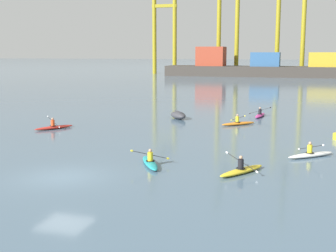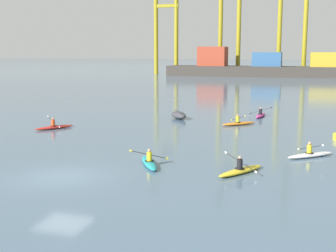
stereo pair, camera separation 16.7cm
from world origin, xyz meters
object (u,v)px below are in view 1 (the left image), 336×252
at_px(kayak_magenta, 260,115).
at_px(kayak_teal, 150,162).
at_px(container_barge, 263,67).
at_px(kayak_yellow, 242,170).
at_px(capsized_dinghy, 178,115).
at_px(kayak_white, 311,154).
at_px(kayak_orange, 238,123).
at_px(gantry_crane_west, 164,18).
at_px(gantry_crane_east_mid, 291,6).
at_px(gantry_crane_west_mid, 228,8).
at_px(kayak_red, 54,127).

relative_size(kayak_magenta, kayak_teal, 1.05).
relative_size(container_barge, kayak_yellow, 16.18).
relative_size(capsized_dinghy, kayak_magenta, 0.79).
xyz_separation_m(container_barge, kayak_white, (10.18, -92.95, -2.23)).
xyz_separation_m(capsized_dinghy, kayak_orange, (5.95, -2.11, -0.18)).
xyz_separation_m(container_barge, kayak_magenta, (5.75, -76.16, -2.23)).
bearing_deg(kayak_yellow, kayak_teal, 176.91).
distance_m(gantry_crane_west, gantry_crane_east_mid, 35.57).
xyz_separation_m(gantry_crane_west, kayak_white, (39.38, -100.30, -15.93)).
bearing_deg(capsized_dinghy, container_barge, 88.86).
relative_size(gantry_crane_west, kayak_orange, 11.25).
bearing_deg(container_barge, kayak_white, -83.75).
distance_m(gantry_crane_west_mid, kayak_magenta, 86.07).
distance_m(kayak_red, kayak_yellow, 19.14).
height_order(gantry_crane_west, gantry_crane_east_mid, gantry_crane_east_mid).
bearing_deg(kayak_magenta, container_barge, 94.32).
bearing_deg(capsized_dinghy, gantry_crane_west_mid, 95.91).
bearing_deg(kayak_magenta, kayak_yellow, -87.62).
bearing_deg(kayak_white, kayak_yellow, -125.93).
bearing_deg(kayak_yellow, kayak_magenta, 92.38).
bearing_deg(gantry_crane_east_mid, kayak_magenta, -90.38).
xyz_separation_m(gantry_crane_east_mid, kayak_magenta, (-0.56, -83.17, -18.20)).
height_order(gantry_crane_west, capsized_dinghy, gantry_crane_west).
bearing_deg(kayak_teal, gantry_crane_east_mid, 87.38).
bearing_deg(kayak_yellow, container_barge, 93.89).
bearing_deg(kayak_teal, gantry_crane_west, 106.32).
xyz_separation_m(gantry_crane_east_mid, kayak_yellow, (0.34, -104.83, -18.20)).
height_order(gantry_crane_west, kayak_teal, gantry_crane_west).
xyz_separation_m(kayak_white, kayak_orange, (-5.81, 11.01, 0.00)).
distance_m(capsized_dinghy, kayak_red, 11.85).
height_order(kayak_orange, kayak_yellow, kayak_yellow).
xyz_separation_m(kayak_magenta, kayak_white, (4.43, -16.79, 0.00)).
bearing_deg(container_barge, kayak_teal, -89.11).
bearing_deg(capsized_dinghy, kayak_red, -134.73).
height_order(gantry_crane_east_mid, kayak_red, gantry_crane_east_mid).
distance_m(kayak_red, kayak_magenta, 19.80).
bearing_deg(kayak_teal, kayak_magenta, 78.80).
height_order(kayak_orange, kayak_teal, kayak_orange).
height_order(container_barge, kayak_white, container_barge).
bearing_deg(gantry_crane_west, kayak_teal, -73.68).
bearing_deg(gantry_crane_east_mid, gantry_crane_west, 179.44).
xyz_separation_m(gantry_crane_east_mid, kayak_teal, (-4.79, -104.56, -18.20)).
xyz_separation_m(gantry_crane_west_mid, gantry_crane_east_mid, (16.82, 0.60, 0.13)).
xyz_separation_m(kayak_magenta, kayak_orange, (-1.38, -5.79, 0.00)).
bearing_deg(gantry_crane_west_mid, capsized_dinghy, -84.09).
distance_m(container_barge, kayak_orange, 82.09).
bearing_deg(kayak_yellow, kayak_red, 150.00).
height_order(kayak_red, kayak_white, kayak_red).
relative_size(kayak_red, kayak_teal, 0.97).
bearing_deg(kayak_orange, kayak_magenta, 76.58).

